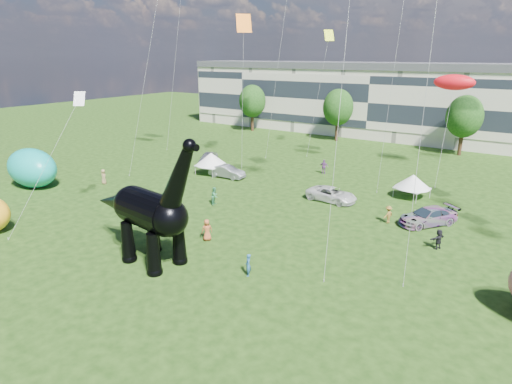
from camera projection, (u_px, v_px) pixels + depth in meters
The scene contains 14 objects.
ground at pixel (162, 294), 27.15m from camera, with size 220.00×220.00×0.00m, color #16330C.
terrace_row at pixel (379, 103), 78.25m from camera, with size 78.00×11.00×12.00m, color beige.
tree_far_left at pixel (252, 99), 82.95m from camera, with size 5.20×5.20×9.44m.
tree_mid_left at pixel (338, 104), 73.26m from camera, with size 5.20×5.20×9.44m.
tree_mid_right at pixel (465, 113), 62.49m from camera, with size 5.20×5.20×9.44m.
dinosaur_sculpture at pixel (146, 211), 30.55m from camera, with size 12.37×3.74×10.08m.
car_silver at pixel (208, 158), 59.04m from camera, with size 1.91×4.74×1.62m, color silver.
car_grey at pixel (227, 172), 52.46m from camera, with size 1.60×4.60×1.52m, color slate.
car_white at pixel (332, 194), 44.04m from camera, with size 2.42×5.25×1.46m, color silver.
car_dark at pixel (428, 216), 37.93m from camera, with size 2.21×5.43×1.58m, color #595960.
gazebo_near at pixel (413, 181), 44.83m from camera, with size 4.50×4.50×2.53m.
gazebo_left at pixel (211, 159), 53.73m from camera, with size 4.09×4.09×2.75m.
inflatable_teal at pixel (32, 168), 48.51m from camera, with size 7.07×4.42×4.42m, color #0EAAA1.
visitors at pixel (284, 216), 37.80m from camera, with size 47.42×42.10×1.85m.
Camera 1 is at (18.43, -16.27, 14.52)m, focal length 30.00 mm.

